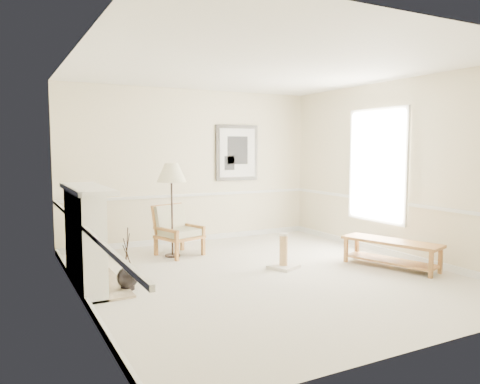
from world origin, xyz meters
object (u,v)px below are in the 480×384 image
armchair (176,228)px  bench (391,249)px  floor_lamp (171,175)px  scratching_post (283,257)px  floor_vase (128,278)px

armchair → bench: 3.47m
floor_lamp → scratching_post: 2.27m
armchair → scratching_post: armchair is taller
armchair → floor_lamp: (-0.10, -0.11, 0.90)m
armchair → floor_lamp: bearing=-151.4°
floor_vase → scratching_post: floor_vase is taller
floor_vase → bench: floor_vase is taller
bench → floor_lamp: bearing=140.0°
floor_lamp → scratching_post: bearing=-51.4°
floor_vase → scratching_post: size_ratio=1.50×
armchair → scratching_post: (1.11, -1.62, -0.29)m
floor_vase → bench: (3.79, -0.75, 0.13)m
armchair → floor_lamp: 0.91m
floor_lamp → armchair: bearing=46.9°
scratching_post → floor_lamp: bearing=128.6°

